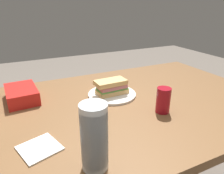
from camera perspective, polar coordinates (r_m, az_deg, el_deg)
The scene contains 7 objects.
dining_table at distance 1.10m, azimuth -1.90°, elevation -8.75°, with size 1.83×1.01×0.72m.
paper_plate at distance 1.18m, azimuth 0.00°, elevation -1.98°, with size 0.27×0.27×0.01m, color white.
sandwich at distance 1.16m, azimuth -0.12°, elevation 0.07°, with size 0.19×0.10×0.08m.
soda_can_red at distance 1.01m, azimuth 13.77°, elevation -3.50°, with size 0.07×0.07×0.12m, color maroon.
chip_bag at distance 1.21m, azimuth -23.37°, elevation -1.81°, with size 0.23×0.15×0.07m, color red.
plastic_cup_stack at distance 0.65m, azimuth -4.83°, elevation -13.46°, with size 0.08×0.08×0.22m.
paper_napkin at distance 0.82m, azimuth -19.11°, elevation -15.43°, with size 0.13×0.13×0.01m, color white.
Camera 1 is at (0.37, 0.86, 1.21)m, focal length 33.61 mm.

